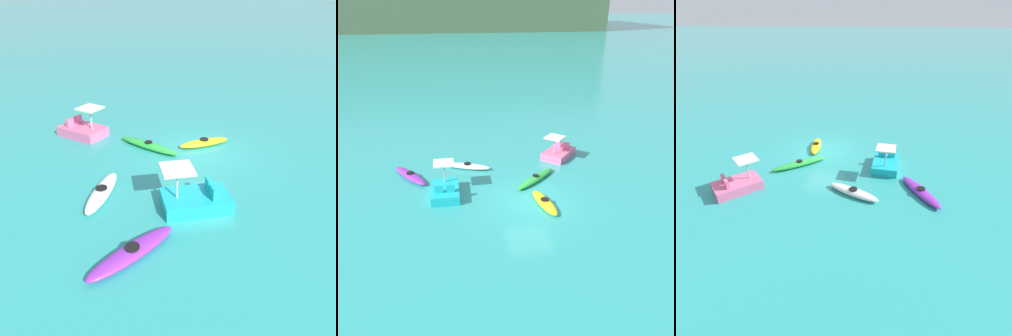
% 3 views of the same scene
% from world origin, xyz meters
% --- Properties ---
extents(ground_plane, '(600.00, 600.00, 0.00)m').
position_xyz_m(ground_plane, '(0.00, 0.00, 0.00)').
color(ground_plane, teal).
extents(kayak_white, '(3.02, 1.63, 0.37)m').
position_xyz_m(kayak_white, '(-3.13, 4.57, 0.16)').
color(kayak_white, white).
rests_on(kayak_white, ground_plane).
extents(kayak_yellow, '(1.24, 2.75, 0.37)m').
position_xyz_m(kayak_yellow, '(0.69, -0.48, 0.16)').
color(kayak_yellow, yellow).
rests_on(kayak_yellow, ground_plane).
extents(kayak_green, '(2.95, 2.89, 0.37)m').
position_xyz_m(kayak_green, '(0.81, 2.31, 0.16)').
color(kayak_green, green).
rests_on(kayak_green, ground_plane).
extents(kayak_purple, '(2.44, 3.02, 0.37)m').
position_xyz_m(kayak_purple, '(-6.58, 3.66, 0.16)').
color(kayak_purple, purple).
rests_on(kayak_purple, ground_plane).
extents(pedal_boat_cyan, '(1.55, 2.48, 1.68)m').
position_xyz_m(pedal_boat_cyan, '(-4.45, 1.25, 0.34)').
color(pedal_boat_cyan, '#19B7C6').
rests_on(pedal_boat_cyan, ground_plane).
extents(pedal_boat_pink, '(2.70, 2.80, 1.68)m').
position_xyz_m(pedal_boat_pink, '(3.06, 5.60, 0.34)').
color(pedal_boat_pink, pink).
rests_on(pedal_boat_pink, ground_plane).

